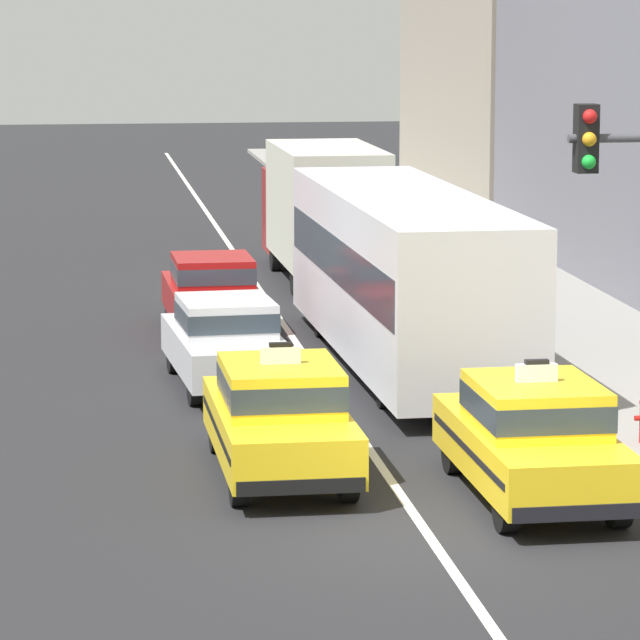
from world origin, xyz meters
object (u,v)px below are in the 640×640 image
Objects in this scene: bus_right_second at (404,270)px; box_truck_right_third at (322,206)px; sedan_left_third at (212,291)px; taxi_left_nearest at (280,416)px; sedan_left_second at (226,340)px; taxi_right_nearest at (533,437)px.

bus_right_second is 11.16m from box_truck_right_third.
bus_right_second is (3.21, -4.11, 0.97)m from sedan_left_third.
taxi_left_nearest is 11.77m from sedan_left_third.
sedan_left_third is 0.39× the size of bus_right_second.
sedan_left_second is at bearing 92.04° from taxi_left_nearest.
sedan_left_second is 5.47m from sedan_left_third.
bus_right_second reaches higher than sedan_left_third.
bus_right_second reaches higher than sedan_left_second.
sedan_left_third is 5.30m from bus_right_second.
box_truck_right_third reaches higher than taxi_left_nearest.
taxi_right_nearest is at bearing -89.87° from box_truck_right_third.
box_truck_right_third reaches higher than taxi_right_nearest.
taxi_left_nearest is 1.00× the size of taxi_right_nearest.
taxi_left_nearest is 1.04× the size of sedan_left_second.
sedan_left_second is 3.79m from bus_right_second.
bus_right_second reaches higher than taxi_right_nearest.
box_truck_right_third is at bearing 89.87° from bus_right_second.
sedan_left_third is (-0.02, 11.77, -0.03)m from taxi_left_nearest.
taxi_right_nearest is at bearing -89.57° from bus_right_second.
bus_right_second reaches higher than taxi_left_nearest.
sedan_left_second is 0.63× the size of box_truck_right_third.
taxi_left_nearest is at bearing -87.96° from sedan_left_second.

